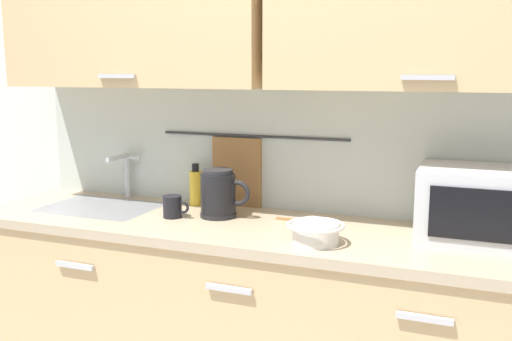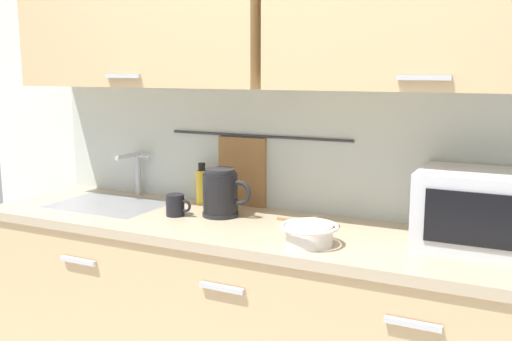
{
  "view_description": "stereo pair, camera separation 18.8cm",
  "coord_description": "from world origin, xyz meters",
  "px_view_note": "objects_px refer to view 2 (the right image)",
  "views": [
    {
      "loc": [
        0.81,
        -1.81,
        1.52
      ],
      "look_at": [
        -0.03,
        0.33,
        1.12
      ],
      "focal_mm": 40.13,
      "sensor_mm": 36.0,
      "label": 1
    },
    {
      "loc": [
        0.98,
        -1.74,
        1.52
      ],
      "look_at": [
        -0.03,
        0.33,
        1.12
      ],
      "focal_mm": 40.13,
      "sensor_mm": 36.0,
      "label": 2
    }
  ],
  "objects_px": {
    "electric_kettle": "(221,193)",
    "mixing_bowl": "(309,233)",
    "microwave": "(484,209)",
    "dish_soap_bottle": "(202,186)",
    "wooden_spoon": "(316,223)",
    "mug_near_sink": "(176,205)"
  },
  "relations": [
    {
      "from": "electric_kettle",
      "to": "mixing_bowl",
      "type": "relative_size",
      "value": 1.06
    },
    {
      "from": "mixing_bowl",
      "to": "wooden_spoon",
      "type": "distance_m",
      "value": 0.29
    },
    {
      "from": "dish_soap_bottle",
      "to": "mug_near_sink",
      "type": "xyz_separation_m",
      "value": [
        0.02,
        -0.25,
        -0.04
      ]
    },
    {
      "from": "dish_soap_bottle",
      "to": "wooden_spoon",
      "type": "distance_m",
      "value": 0.63
    },
    {
      "from": "wooden_spoon",
      "to": "mug_near_sink",
      "type": "bearing_deg",
      "value": -167.33
    },
    {
      "from": "mixing_bowl",
      "to": "wooden_spoon",
      "type": "height_order",
      "value": "mixing_bowl"
    },
    {
      "from": "mug_near_sink",
      "to": "wooden_spoon",
      "type": "xyz_separation_m",
      "value": [
        0.6,
        0.13,
        -0.04
      ]
    },
    {
      "from": "wooden_spoon",
      "to": "mixing_bowl",
      "type": "bearing_deg",
      "value": -74.73
    },
    {
      "from": "dish_soap_bottle",
      "to": "mixing_bowl",
      "type": "distance_m",
      "value": 0.79
    },
    {
      "from": "microwave",
      "to": "mug_near_sink",
      "type": "xyz_separation_m",
      "value": [
        -1.23,
        -0.13,
        -0.09
      ]
    },
    {
      "from": "mug_near_sink",
      "to": "electric_kettle",
      "type": "bearing_deg",
      "value": 25.03
    },
    {
      "from": "electric_kettle",
      "to": "mug_near_sink",
      "type": "relative_size",
      "value": 1.89
    },
    {
      "from": "electric_kettle",
      "to": "mixing_bowl",
      "type": "bearing_deg",
      "value": -24.58
    },
    {
      "from": "electric_kettle",
      "to": "wooden_spoon",
      "type": "height_order",
      "value": "electric_kettle"
    },
    {
      "from": "dish_soap_bottle",
      "to": "mixing_bowl",
      "type": "bearing_deg",
      "value": -29.38
    },
    {
      "from": "microwave",
      "to": "electric_kettle",
      "type": "xyz_separation_m",
      "value": [
        -1.05,
        -0.04,
        -0.03
      ]
    },
    {
      "from": "mug_near_sink",
      "to": "microwave",
      "type": "bearing_deg",
      "value": 5.96
    },
    {
      "from": "electric_kettle",
      "to": "dish_soap_bottle",
      "type": "distance_m",
      "value": 0.25
    },
    {
      "from": "dish_soap_bottle",
      "to": "mug_near_sink",
      "type": "height_order",
      "value": "dish_soap_bottle"
    },
    {
      "from": "microwave",
      "to": "mixing_bowl",
      "type": "bearing_deg",
      "value": -154.42
    },
    {
      "from": "microwave",
      "to": "electric_kettle",
      "type": "distance_m",
      "value": 1.06
    },
    {
      "from": "mug_near_sink",
      "to": "wooden_spoon",
      "type": "height_order",
      "value": "mug_near_sink"
    }
  ]
}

